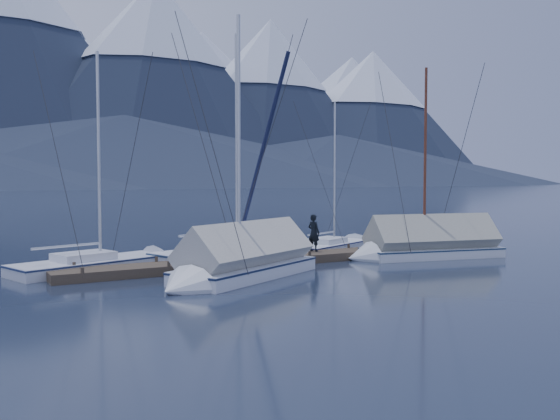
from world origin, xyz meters
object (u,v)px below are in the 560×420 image
object	(u,v)px
sailboat_covered_near	(421,247)
sailboat_covered_far	(237,266)
sailboat_open_right	(339,246)
person	(314,233)
sailboat_open_left	(112,264)
sailboat_open_mid	(246,253)

from	to	relation	value
sailboat_covered_near	sailboat_covered_far	bearing A→B (deg)	-173.55
sailboat_open_right	person	xyz separation A→B (m)	(-3.11, -2.51, 1.00)
sailboat_open_right	person	world-z (taller)	sailboat_open_right
sailboat_covered_near	sailboat_covered_far	size ratio (longest dim) A/B	0.93
sailboat_covered_near	sailboat_covered_far	distance (m)	9.57
sailboat_open_left	sailboat_open_mid	xyz separation A→B (m)	(6.00, 0.31, 0.03)
sailboat_open_mid	sailboat_covered_near	size ratio (longest dim) A/B	1.15
sailboat_open_mid	sailboat_covered_near	world-z (taller)	sailboat_open_mid
sailboat_open_left	sailboat_open_mid	bearing A→B (deg)	2.91
sailboat_open_left	sailboat_open_mid	distance (m)	6.01
sailboat_covered_far	sailboat_covered_near	bearing A→B (deg)	6.45
sailboat_covered_far	person	bearing A→B (deg)	30.83
sailboat_open_mid	sailboat_covered_near	xyz separation A→B (m)	(6.60, -3.98, 0.27)
sailboat_open_right	sailboat_open_mid	bearing A→B (deg)	-174.12
sailboat_covered_far	person	xyz separation A→B (m)	(5.19, 3.10, 0.66)
sailboat_open_left	sailboat_covered_far	size ratio (longest dim) A/B	0.91
sailboat_open_right	sailboat_covered_far	world-z (taller)	sailboat_covered_far
sailboat_open_mid	sailboat_open_right	xyz separation A→B (m)	(5.39, 0.56, -0.05)
sailboat_open_right	sailboat_covered_near	bearing A→B (deg)	-75.15
sailboat_covered_far	person	size ratio (longest dim) A/B	6.19
sailboat_open_right	sailboat_open_left	bearing A→B (deg)	-175.68
sailboat_covered_near	sailboat_covered_far	xyz separation A→B (m)	(-9.51, -1.07, 0.03)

